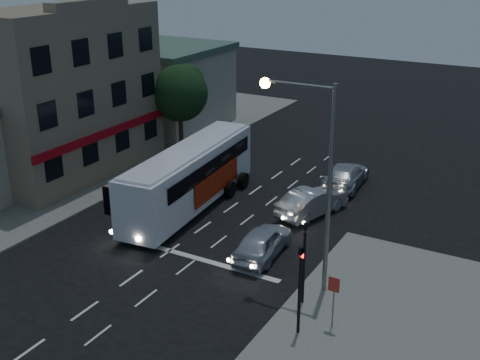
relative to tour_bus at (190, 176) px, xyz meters
The scene contains 14 objects.
ground 7.50m from the tour_bus, 73.50° to the right, with size 120.00×120.00×0.00m, color black.
sidewalk_far 11.15m from the tour_bus, behind, with size 12.00×50.00×0.12m, color slate.
road_markings 5.30m from the tour_bus, 47.41° to the right, with size 8.00×30.55×0.01m.
tour_bus is the anchor object (origin of this frame).
car_suv 7.09m from the tour_bus, 26.73° to the right, with size 1.75×4.35×1.48m, color silver.
car_sedan_a 6.99m from the tour_bus, 20.56° to the left, with size 1.62×4.64×1.53m, color silver.
car_sedan_b 9.97m from the tour_bus, 47.96° to the left, with size 2.07×5.08×1.48m, color silver.
traffic_signal_main 11.47m from the tour_bus, 32.56° to the right, with size 0.25×0.35×4.10m.
traffic_signal_side 13.19m from the tour_bus, 38.18° to the right, with size 0.18×0.15×4.10m.
regulatory_sign 13.44m from the tour_bus, 32.31° to the right, with size 0.45×0.12×2.20m.
streetlight 11.20m from the tour_bus, 26.78° to the right, with size 3.32×0.44×9.00m.
main_building 12.37m from the tour_bus, behind, with size 10.12×12.00×11.00m.
low_building_north 17.42m from the tour_bus, 131.23° to the left, with size 9.40×9.40×6.50m.
street_tree 10.47m from the tour_bus, 127.27° to the left, with size 4.00×4.00×6.20m.
Camera 1 is at (15.84, -19.25, 13.97)m, focal length 45.00 mm.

